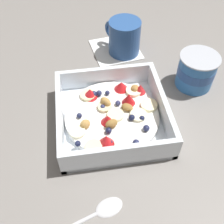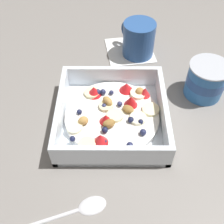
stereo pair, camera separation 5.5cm
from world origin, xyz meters
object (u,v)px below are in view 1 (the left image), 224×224
at_px(fruit_bowl, 112,115).
at_px(coffee_mug, 124,37).
at_px(folded_napkin, 116,49).
at_px(spoon, 94,214).
at_px(yogurt_cup, 196,71).

distance_m(fruit_bowl, coffee_mug, 0.24).
xyz_separation_m(coffee_mug, folded_napkin, (-0.01, -0.02, -0.04)).
xyz_separation_m(spoon, folded_napkin, (-0.43, 0.10, -0.00)).
height_order(spoon, folded_napkin, spoon).
bearing_deg(fruit_bowl, spoon, -17.03).
xyz_separation_m(spoon, coffee_mug, (-0.42, 0.12, 0.04)).
bearing_deg(coffee_mug, fruit_bowl, -15.73).
distance_m(coffee_mug, folded_napkin, 0.05).
xyz_separation_m(fruit_bowl, folded_napkin, (-0.24, 0.05, -0.02)).
relative_size(spoon, folded_napkin, 1.42).
relative_size(yogurt_cup, coffee_mug, 0.89).
distance_m(yogurt_cup, coffee_mug, 0.20).
relative_size(yogurt_cup, folded_napkin, 0.74).
bearing_deg(spoon, yogurt_cup, 136.05).
bearing_deg(fruit_bowl, folded_napkin, 169.23).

